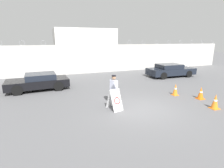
% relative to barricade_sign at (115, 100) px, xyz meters
% --- Properties ---
extents(ground_plane, '(90.00, 90.00, 0.00)m').
position_rel_barricade_sign_xyz_m(ground_plane, '(1.38, -0.46, -0.54)').
color(ground_plane, '#5B5B5E').
extents(perimeter_wall, '(36.00, 0.30, 3.48)m').
position_rel_barricade_sign_xyz_m(perimeter_wall, '(1.38, 10.69, 0.99)').
color(perimeter_wall, beige).
rests_on(perimeter_wall, ground_plane).
extents(building_block, '(7.07, 5.11, 4.82)m').
position_rel_barricade_sign_xyz_m(building_block, '(1.44, 14.22, 1.87)').
color(building_block, silver).
rests_on(building_block, ground_plane).
extents(barricade_sign, '(0.71, 0.96, 1.08)m').
position_rel_barricade_sign_xyz_m(barricade_sign, '(0.00, 0.00, 0.00)').
color(barricade_sign, white).
rests_on(barricade_sign, ground_plane).
extents(security_guard, '(0.36, 0.66, 1.70)m').
position_rel_barricade_sign_xyz_m(security_guard, '(0.16, 0.58, 0.40)').
color(security_guard, '#514C42').
rests_on(security_guard, ground_plane).
extents(traffic_cone_near, '(0.38, 0.38, 0.77)m').
position_rel_barricade_sign_xyz_m(traffic_cone_near, '(4.60, 0.86, -0.15)').
color(traffic_cone_near, orange).
rests_on(traffic_cone_near, ground_plane).
extents(traffic_cone_mid, '(0.43, 0.43, 0.77)m').
position_rel_barricade_sign_xyz_m(traffic_cone_mid, '(5.53, -0.31, -0.15)').
color(traffic_cone_mid, orange).
rests_on(traffic_cone_mid, ground_plane).
extents(traffic_cone_far, '(0.42, 0.42, 0.79)m').
position_rel_barricade_sign_xyz_m(traffic_cone_far, '(4.96, -1.77, -0.14)').
color(traffic_cone_far, orange).
rests_on(traffic_cone_far, ground_plane).
extents(parked_car_front_coupe, '(4.31, 2.18, 1.18)m').
position_rel_barricade_sign_xyz_m(parked_car_front_coupe, '(-3.79, 5.42, 0.07)').
color(parked_car_front_coupe, black).
rests_on(parked_car_front_coupe, ground_plane).
extents(parked_car_far_side, '(4.68, 2.12, 1.25)m').
position_rel_barricade_sign_xyz_m(parked_car_far_side, '(8.23, 5.92, 0.10)').
color(parked_car_far_side, black).
rests_on(parked_car_far_side, ground_plane).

